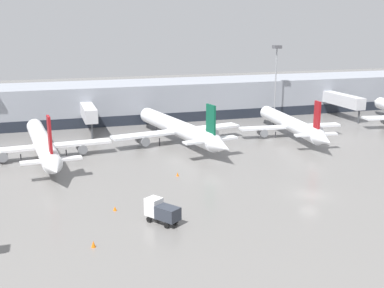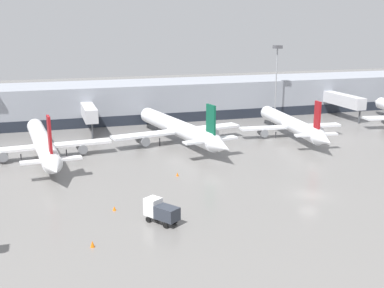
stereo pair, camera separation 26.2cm
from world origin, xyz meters
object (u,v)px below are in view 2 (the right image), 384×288
at_px(service_truck_1, 161,211).
at_px(apron_light_mast_2, 277,61).
at_px(parked_jet_0, 43,143).
at_px(traffic_cone_2, 177,174).
at_px(parked_jet_1, 291,124).
at_px(traffic_cone_0, 114,208).
at_px(traffic_cone_4, 92,244).
at_px(parked_jet_4, 178,128).

bearing_deg(service_truck_1, apron_light_mast_2, -72.20).
xyz_separation_m(parked_jet_0, traffic_cone_2, (19.82, -16.73, -2.43)).
bearing_deg(service_truck_1, parked_jet_1, -79.99).
distance_m(parked_jet_1, traffic_cone_0, 51.41).
relative_size(parked_jet_1, apron_light_mast_2, 1.91).
bearing_deg(parked_jet_0, service_truck_1, -163.99).
bearing_deg(apron_light_mast_2, traffic_cone_2, -133.46).
bearing_deg(traffic_cone_4, parked_jet_4, 63.12).
distance_m(service_truck_1, traffic_cone_2, 18.26).
distance_m(service_truck_1, traffic_cone_0, 7.43).
height_order(parked_jet_1, service_truck_1, parked_jet_1).
xyz_separation_m(service_truck_1, traffic_cone_2, (6.76, 16.92, -1.27)).
xyz_separation_m(service_truck_1, traffic_cone_4, (-8.49, -4.11, -1.19)).
xyz_separation_m(traffic_cone_0, traffic_cone_4, (-3.75, -9.68, 0.10)).
relative_size(service_truck_1, traffic_cone_4, 6.24).
bearing_deg(traffic_cone_2, parked_jet_0, 139.82).
distance_m(parked_jet_0, traffic_cone_0, 29.38).
height_order(parked_jet_0, parked_jet_4, parked_jet_0).
relative_size(parked_jet_4, traffic_cone_2, 64.36).
distance_m(parked_jet_0, parked_jet_4, 26.14).
height_order(parked_jet_4, apron_light_mast_2, apron_light_mast_2).
xyz_separation_m(parked_jet_1, traffic_cone_2, (-29.97, -18.94, -2.37)).
bearing_deg(parked_jet_1, traffic_cone_4, 136.39).
bearing_deg(service_truck_1, traffic_cone_0, 6.13).
bearing_deg(apron_light_mast_2, parked_jet_0, -159.24).
distance_m(parked_jet_0, service_truck_1, 36.11).
bearing_deg(traffic_cone_0, traffic_cone_4, -111.15).
xyz_separation_m(parked_jet_0, apron_light_mast_2, (55.67, 21.10, 11.53)).
bearing_deg(parked_jet_4, traffic_cone_4, 142.79).
xyz_separation_m(traffic_cone_0, traffic_cone_2, (11.51, 11.35, 0.02)).
height_order(service_truck_1, traffic_cone_2, service_truck_1).
relative_size(parked_jet_4, traffic_cone_0, 69.33).
bearing_deg(parked_jet_0, parked_jet_4, -86.04).
height_order(parked_jet_1, parked_jet_4, parked_jet_4).
distance_m(parked_jet_1, parked_jet_4, 24.06).
relative_size(traffic_cone_4, apron_light_mast_2, 0.04).
height_order(service_truck_1, traffic_cone_4, service_truck_1).
relative_size(parked_jet_1, traffic_cone_2, 57.64).
bearing_deg(parked_jet_0, parked_jet_1, -92.65).
distance_m(traffic_cone_0, traffic_cone_2, 16.16).
bearing_deg(traffic_cone_0, service_truck_1, -49.56).
bearing_deg(service_truck_1, traffic_cone_4, 81.53).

